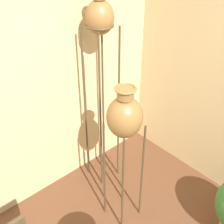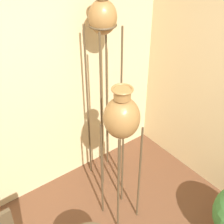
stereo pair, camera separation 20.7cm
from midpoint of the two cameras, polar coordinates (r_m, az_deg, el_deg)
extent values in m
cube|color=#D1B784|center=(2.98, -15.91, 4.44)|extent=(7.40, 0.06, 2.70)
cylinder|color=#473823|center=(3.17, -0.06, -1.40)|extent=(0.02, 0.02, 1.84)
cylinder|color=#473823|center=(3.31, 3.42, 0.14)|extent=(0.02, 0.02, 1.84)
cylinder|color=#473823|center=(3.34, -2.67, 0.60)|extent=(0.02, 0.02, 1.84)
cylinder|color=#473823|center=(3.47, 0.73, 1.99)|extent=(0.02, 0.02, 1.84)
torus|color=#473823|center=(2.91, 0.42, 15.59)|extent=(0.26, 0.26, 0.02)
ellipsoid|color=olive|center=(2.89, 0.43, 16.93)|extent=(0.26, 0.26, 0.32)
cylinder|color=#473823|center=(2.95, 3.23, -13.80)|extent=(0.02, 0.02, 1.16)
cylinder|color=#473823|center=(3.07, 7.00, -11.55)|extent=(0.02, 0.02, 1.16)
cylinder|color=#473823|center=(3.09, 0.09, -10.98)|extent=(0.02, 0.02, 1.16)
cylinder|color=#473823|center=(3.20, 3.81, -8.97)|extent=(0.02, 0.02, 1.16)
torus|color=#473823|center=(2.69, 3.96, -2.61)|extent=(0.27, 0.27, 0.02)
ellipsoid|color=olive|center=(2.64, 4.04, -1.12)|extent=(0.32, 0.32, 0.38)
cylinder|color=olive|center=(2.51, 4.25, 3.26)|extent=(0.14, 0.14, 0.09)
torus|color=olive|center=(2.49, 4.29, 4.13)|extent=(0.18, 0.18, 0.02)
camera|label=1|loc=(0.10, -88.01, 1.35)|focal=50.00mm
camera|label=2|loc=(0.10, 91.99, -1.35)|focal=50.00mm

